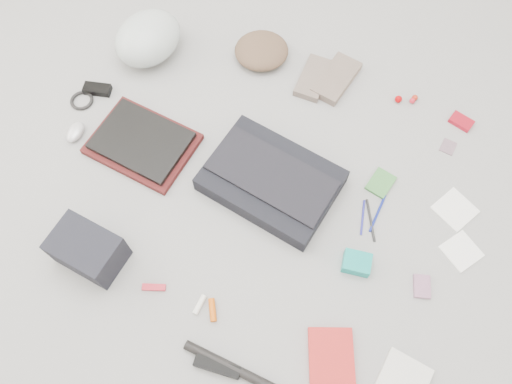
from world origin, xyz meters
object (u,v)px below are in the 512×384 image
(laptop, at_px, (141,141))
(messenger_bag, at_px, (271,181))
(accordion_wallet, at_px, (357,263))
(camera_bag, at_px, (88,250))
(book_red, at_px, (332,362))
(bike_helmet, at_px, (148,38))

(laptop, bearing_deg, messenger_bag, 9.26)
(messenger_bag, bearing_deg, accordion_wallet, -14.80)
(messenger_bag, distance_m, camera_bag, 0.66)
(laptop, distance_m, book_red, 1.01)
(messenger_bag, height_order, camera_bag, camera_bag)
(bike_helmet, bearing_deg, book_red, -23.43)
(laptop, xyz_separation_m, book_red, (0.85, -0.55, -0.03))
(bike_helmet, bearing_deg, camera_bag, -59.49)
(bike_helmet, bearing_deg, laptop, -50.96)
(accordion_wallet, bearing_deg, laptop, 162.36)
(camera_bag, distance_m, book_red, 0.85)
(messenger_bag, xyz_separation_m, accordion_wallet, (0.35, -0.20, -0.01))
(laptop, relative_size, bike_helmet, 1.14)
(book_red, bearing_deg, bike_helmet, 119.18)
(laptop, bearing_deg, accordion_wallet, -3.08)
(laptop, bearing_deg, book_red, -21.43)
(camera_bag, bearing_deg, messenger_bag, 52.48)
(laptop, distance_m, camera_bag, 0.45)
(laptop, height_order, bike_helmet, bike_helmet)
(laptop, xyz_separation_m, accordion_wallet, (0.86, -0.23, -0.01))
(messenger_bag, bearing_deg, book_red, -41.75)
(laptop, relative_size, camera_bag, 1.53)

